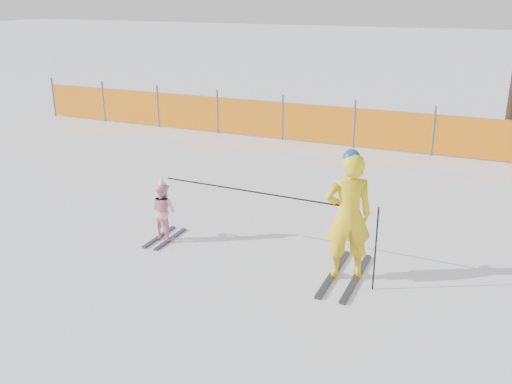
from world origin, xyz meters
TOP-DOWN VIEW (x-y plane):
  - ground at (0.00, 0.00)m, footprint 120.00×120.00m
  - adult at (1.52, 0.22)m, footprint 0.79×1.55m
  - child at (-1.59, 0.34)m, footprint 0.53×0.93m
  - ski_poles at (0.57, 0.20)m, footprint 3.45×0.34m
  - safety_fence at (-1.95, 7.37)m, footprint 16.51×0.06m

SIDE VIEW (x-z plane):
  - ground at x=0.00m, z-range 0.00..0.00m
  - child at x=-1.59m, z-range -0.05..1.08m
  - safety_fence at x=-1.95m, z-range -0.07..1.18m
  - ski_poles at x=0.57m, z-range 0.33..1.55m
  - adult at x=1.52m, z-range 0.00..1.91m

